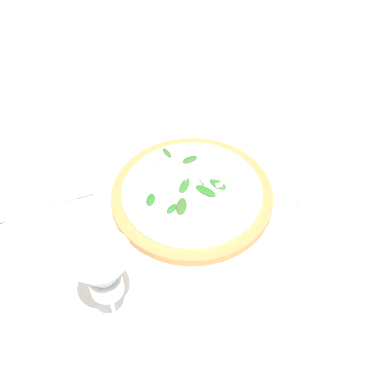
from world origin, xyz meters
name	(u,v)px	position (x,y,z in m)	size (l,w,h in m)	color
ground_plane	(185,210)	(0.00, 0.00, 0.00)	(6.00, 6.00, 0.00)	silver
pizza_arugula_main	(192,196)	(-0.02, -0.01, 0.02)	(0.33, 0.33, 0.05)	white
wine_glass	(104,276)	(0.18, 0.16, 0.12)	(0.09, 0.09, 0.17)	white
napkin	(41,207)	(0.26, -0.10, 0.00)	(0.14, 0.09, 0.01)	white
fork	(36,207)	(0.27, -0.10, 0.01)	(0.23, 0.02, 0.00)	silver
side_plate_white	(351,206)	(-0.30, 0.11, 0.01)	(0.20, 0.20, 0.02)	white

